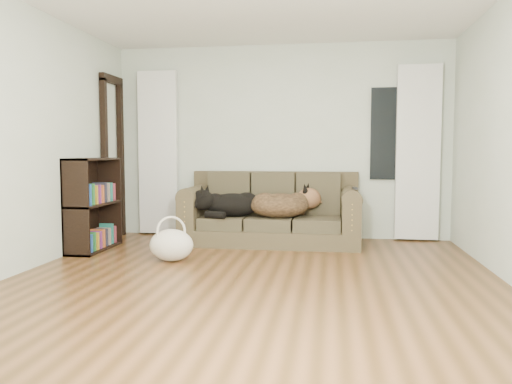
# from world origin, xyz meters

# --- Properties ---
(floor) EXTENTS (5.00, 5.00, 0.00)m
(floor) POSITION_xyz_m (0.00, 0.00, 0.00)
(floor) COLOR #482E14
(floor) RESTS_ON ground
(wall_back) EXTENTS (4.50, 0.04, 2.60)m
(wall_back) POSITION_xyz_m (0.00, 2.50, 1.30)
(wall_back) COLOR beige
(wall_back) RESTS_ON ground
(wall_left) EXTENTS (0.04, 5.00, 2.60)m
(wall_left) POSITION_xyz_m (-2.25, 0.00, 1.30)
(wall_left) COLOR beige
(wall_left) RESTS_ON ground
(curtain_left) EXTENTS (0.55, 0.08, 2.25)m
(curtain_left) POSITION_xyz_m (-1.70, 2.42, 1.15)
(curtain_left) COLOR silver
(curtain_left) RESTS_ON ground
(curtain_right) EXTENTS (0.55, 0.08, 2.25)m
(curtain_right) POSITION_xyz_m (1.80, 2.42, 1.15)
(curtain_right) COLOR silver
(curtain_right) RESTS_ON ground
(window_pane) EXTENTS (0.50, 0.03, 1.20)m
(window_pane) POSITION_xyz_m (1.45, 2.47, 1.40)
(window_pane) COLOR black
(window_pane) RESTS_ON wall_back
(door_casing) EXTENTS (0.07, 0.60, 2.10)m
(door_casing) POSITION_xyz_m (-2.20, 2.05, 1.05)
(door_casing) COLOR black
(door_casing) RESTS_ON ground
(sofa) EXTENTS (2.21, 0.96, 0.90)m
(sofa) POSITION_xyz_m (-0.06, 1.98, 0.45)
(sofa) COLOR #443722
(sofa) RESTS_ON floor
(dog_black_lab) EXTENTS (0.77, 0.58, 0.30)m
(dog_black_lab) POSITION_xyz_m (-0.58, 1.87, 0.48)
(dog_black_lab) COLOR black
(dog_black_lab) RESTS_ON sofa
(dog_shepherd) EXTENTS (0.83, 0.64, 0.33)m
(dog_shepherd) POSITION_xyz_m (0.11, 1.87, 0.49)
(dog_shepherd) COLOR black
(dog_shepherd) RESTS_ON sofa
(tv_remote) EXTENTS (0.06, 0.16, 0.02)m
(tv_remote) POSITION_xyz_m (0.98, 1.78, 0.73)
(tv_remote) COLOR black
(tv_remote) RESTS_ON sofa
(tote_bag) EXTENTS (0.55, 0.48, 0.34)m
(tote_bag) POSITION_xyz_m (-0.98, 0.77, 0.16)
(tote_bag) COLOR beige
(tote_bag) RESTS_ON floor
(bookshelf) EXTENTS (0.35, 0.88, 1.09)m
(bookshelf) POSITION_xyz_m (-2.09, 1.24, 0.50)
(bookshelf) COLOR black
(bookshelf) RESTS_ON floor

